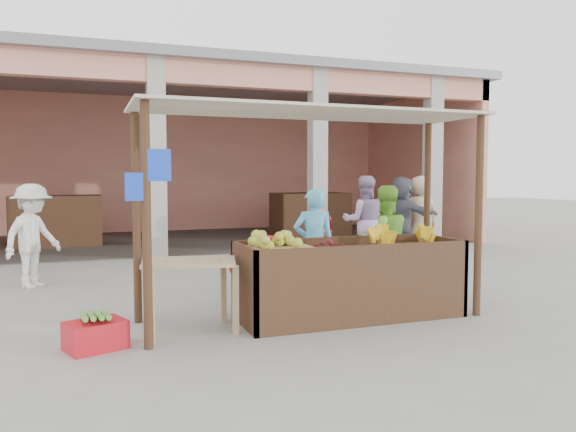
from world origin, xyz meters
name	(u,v)px	position (x,y,z in m)	size (l,w,h in m)	color
ground	(310,321)	(0.00, 0.00, 0.00)	(60.00, 60.00, 0.00)	gray
market_building	(182,136)	(0.05, 8.93, 2.70)	(14.40, 6.40, 4.20)	#E79779
fruit_stall	(350,283)	(0.50, 0.00, 0.40)	(2.60, 0.95, 0.80)	#472D1C
stall_awning	(307,147)	(-0.01, 0.06, 1.98)	(4.09, 1.35, 2.39)	#472D1C
banana_heap	(401,239)	(1.19, 0.01, 0.89)	(1.00, 0.55, 0.18)	gold
melon_tray	(280,244)	(-0.36, 0.01, 0.89)	(0.75, 0.65, 0.20)	#9D7A51
berry_heap	(329,244)	(0.23, 0.00, 0.88)	(0.48, 0.39, 0.15)	maroon
side_table	(190,273)	(-1.36, 0.02, 0.63)	(1.06, 0.83, 0.77)	tan
papaya_pile	(190,251)	(-1.36, 0.02, 0.86)	(0.68, 0.39, 0.19)	#46872C
red_crate	(96,335)	(-2.32, -0.28, 0.14)	(0.53, 0.38, 0.27)	red
plantain_bundle	(95,317)	(-2.32, -0.28, 0.32)	(0.44, 0.31, 0.09)	#5A9636
produce_sacks	(338,239)	(2.82, 5.23, 0.29)	(0.97, 0.72, 0.59)	maroon
vendor_blue	(314,241)	(0.44, 0.93, 0.80)	(0.60, 0.44, 1.59)	#57BEE5
vendor_green	(384,239)	(1.42, 0.80, 0.80)	(0.77, 0.45, 1.61)	#80CE3A
motorcycle	(294,250)	(0.56, 1.98, 0.55)	(2.10, 0.72, 1.10)	#A7101D
shopper_a	(32,232)	(-3.12, 3.22, 0.83)	(1.07, 0.53, 1.66)	silver
shopper_c	(420,210)	(4.44, 4.52, 0.92)	(0.89, 0.58, 1.85)	tan
shopper_d	(402,213)	(3.93, 4.44, 0.87)	(1.61, 0.66, 1.75)	#4D4F5B
shopper_f	(364,217)	(2.45, 3.35, 0.91)	(0.89, 0.51, 1.82)	#9882AA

